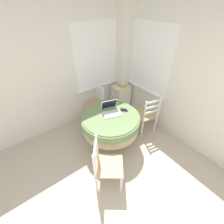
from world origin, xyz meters
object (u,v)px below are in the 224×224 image
Objects in this scene: dining_chair_camera_near at (106,165)px; book_on_cabinet at (122,86)px; dining_chair_near_back_window at (95,104)px; corner_cabinet at (121,96)px; cell_phone at (126,110)px; round_dining_table at (110,122)px; laptop at (111,110)px; dining_chair_near_right_window at (146,115)px; computer_mouse at (122,109)px.

book_on_cabinet is (1.61, 1.56, 0.24)m from dining_chair_camera_near.
dining_chair_near_back_window is 1.39× the size of corner_cabinet.
dining_chair_near_back_window reaches higher than cell_phone.
cell_phone is (0.35, -0.04, 0.15)m from round_dining_table.
dining_chair_near_right_window is at bearing -17.08° from laptop.
dining_chair_near_right_window is (0.81, -0.25, -0.33)m from laptop.
corner_cabinet is (0.95, 0.84, -0.44)m from laptop.
computer_mouse is 1.14m from book_on_cabinet.
dining_chair_near_right_window reaches higher than book_on_cabinet.
dining_chair_camera_near reaches higher than cell_phone.
book_on_cabinet is at bearing -0.08° from dining_chair_near_back_window.
corner_cabinet is at bearing 89.17° from book_on_cabinet.
dining_chair_near_back_window and dining_chair_near_right_window have the same top height.
cell_phone is 1.14m from book_on_cabinet.
laptop is at bearing 47.27° from round_dining_table.
laptop is at bearing 162.92° from dining_chair_near_right_window.
round_dining_table is 0.90m from dining_chair_near_back_window.
dining_chair_near_back_window is at bearing 179.92° from book_on_cabinet.
laptop is 4.22× the size of computer_mouse.
laptop is at bearing 161.59° from computer_mouse.
dining_chair_camera_near is at bearing -135.27° from corner_cabinet.
laptop is 1.06m from dining_chair_camera_near.
corner_cabinet is at bearing 44.73° from dining_chair_camera_near.
computer_mouse is at bearing -81.91° from dining_chair_near_back_window.
dining_chair_near_back_window is at bearing 82.64° from laptop.
dining_chair_near_back_window is 4.21× the size of book_on_cabinet.
round_dining_table is 1.23× the size of dining_chair_near_right_window.
corner_cabinet is at bearing 82.29° from dining_chair_near_right_window.
dining_chair_near_right_window is (0.70, -1.05, 0.00)m from dining_chair_near_back_window.
cell_phone is (0.05, -0.04, -0.02)m from computer_mouse.
book_on_cabinet is (1.02, 0.88, 0.11)m from round_dining_table.
book_on_cabinet is at bearing 40.02° from laptop.
book_on_cabinet is (0.15, 1.05, 0.24)m from dining_chair_near_right_window.
cell_phone is 1.17m from dining_chair_camera_near.
book_on_cabinet reaches higher than corner_cabinet.
cell_phone is 0.12× the size of dining_chair_near_back_window.
computer_mouse is 1.16m from dining_chair_camera_near.
computer_mouse is 0.44× the size of book_on_cabinet.
laptop reaches higher than dining_chair_camera_near.
laptop reaches higher than round_dining_table.
laptop is at bearing -139.98° from book_on_cabinet.
dining_chair_near_back_window is (-0.12, 0.88, -0.30)m from computer_mouse.
dining_chair_near_right_window is 1.08m from book_on_cabinet.
dining_chair_near_right_window is at bearing -56.19° from dining_chair_near_back_window.
round_dining_table is 2.81× the size of laptop.
book_on_cabinet is (-0.00, -0.04, 0.35)m from corner_cabinet.
computer_mouse is at bearing 0.43° from round_dining_table.
laptop is 0.44× the size of dining_chair_near_back_window.
computer_mouse is (0.30, 0.00, 0.17)m from round_dining_table.
cell_phone reaches higher than corner_cabinet.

